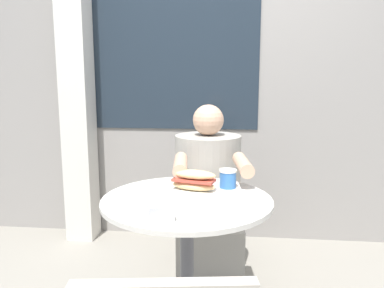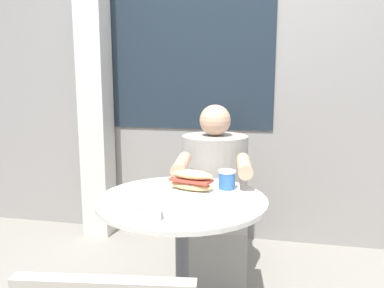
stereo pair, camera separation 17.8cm
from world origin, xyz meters
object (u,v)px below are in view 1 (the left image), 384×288
(diner_chair, at_px, (209,187))
(cafe_table, at_px, (187,241))
(seated_diner, at_px, (208,212))
(sandwich_on_plate, at_px, (194,182))
(drink_cup, at_px, (228,179))

(diner_chair, bearing_deg, cafe_table, 80.81)
(seated_diner, bearing_deg, cafe_table, 77.64)
(diner_chair, distance_m, seated_diner, 0.36)
(cafe_table, bearing_deg, seated_diner, 84.19)
(cafe_table, relative_size, sandwich_on_plate, 3.27)
(sandwich_on_plate, bearing_deg, drink_cup, 28.15)
(cafe_table, xyz_separation_m, seated_diner, (0.06, 0.57, -0.07))
(cafe_table, distance_m, drink_cup, 0.35)
(cafe_table, bearing_deg, diner_chair, 87.36)
(diner_chair, relative_size, drink_cup, 9.98)
(diner_chair, height_order, seated_diner, seated_diner)
(drink_cup, bearing_deg, seated_diner, 106.56)
(seated_diner, height_order, drink_cup, seated_diner)
(cafe_table, height_order, drink_cup, drink_cup)
(cafe_table, distance_m, diner_chair, 0.92)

